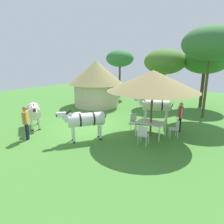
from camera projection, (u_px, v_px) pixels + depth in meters
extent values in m
plane|color=#468333|center=(94.00, 126.00, 11.68)|extent=(36.00, 36.00, 0.00)
cylinder|color=beige|center=(97.00, 95.00, 16.71)|extent=(3.67, 3.67, 1.82)
cone|color=#948A53|center=(96.00, 72.00, 16.24)|extent=(4.53, 4.53, 1.87)
cylinder|color=brown|center=(151.00, 114.00, 9.87)|extent=(0.10, 0.10, 2.31)
cone|color=olive|center=(153.00, 81.00, 9.45)|extent=(4.38, 4.38, 0.98)
cube|color=silver|center=(151.00, 123.00, 9.98)|extent=(1.37, 0.94, 0.04)
cylinder|color=silver|center=(143.00, 125.00, 10.72)|extent=(0.06, 0.06, 0.70)
cylinder|color=silver|center=(165.00, 130.00, 10.05)|extent=(0.06, 0.06, 0.70)
cylinder|color=silver|center=(136.00, 129.00, 10.10)|extent=(0.06, 0.06, 0.70)
cylinder|color=silver|center=(159.00, 134.00, 9.43)|extent=(0.06, 0.06, 0.70)
cube|color=silver|center=(143.00, 135.00, 9.08)|extent=(0.50, 0.49, 0.04)
cube|color=silver|center=(142.00, 132.00, 8.86)|extent=(0.44, 0.11, 0.45)
cylinder|color=silver|center=(141.00, 138.00, 9.38)|extent=(0.04, 0.04, 0.45)
cylinder|color=silver|center=(148.00, 139.00, 9.21)|extent=(0.04, 0.04, 0.45)
cylinder|color=silver|center=(138.00, 140.00, 9.07)|extent=(0.04, 0.04, 0.45)
cylinder|color=silver|center=(146.00, 142.00, 8.90)|extent=(0.04, 0.04, 0.45)
cube|color=silver|center=(174.00, 129.00, 9.93)|extent=(0.58, 0.59, 0.04)
cube|color=silver|center=(178.00, 124.00, 9.86)|extent=(0.25, 0.40, 0.45)
cylinder|color=silver|center=(170.00, 134.00, 9.83)|extent=(0.04, 0.04, 0.45)
cylinder|color=silver|center=(169.00, 131.00, 10.19)|extent=(0.04, 0.04, 0.45)
cylinder|color=silver|center=(178.00, 134.00, 9.79)|extent=(0.04, 0.04, 0.45)
cylinder|color=silver|center=(176.00, 132.00, 10.15)|extent=(0.04, 0.04, 0.45)
cube|color=silver|center=(136.00, 122.00, 10.94)|extent=(0.54, 0.55, 0.04)
cube|color=silver|center=(133.00, 117.00, 11.03)|extent=(0.18, 0.43, 0.45)
cylinder|color=silver|center=(140.00, 126.00, 10.96)|extent=(0.04, 0.04, 0.45)
cylinder|color=silver|center=(135.00, 128.00, 10.75)|extent=(0.04, 0.04, 0.45)
cylinder|color=silver|center=(136.00, 125.00, 11.24)|extent=(0.04, 0.04, 0.45)
cylinder|color=silver|center=(131.00, 126.00, 11.03)|extent=(0.04, 0.04, 0.45)
cylinder|color=black|center=(180.00, 125.00, 10.68)|extent=(0.12, 0.12, 0.79)
cylinder|color=black|center=(179.00, 124.00, 10.82)|extent=(0.12, 0.12, 0.79)
cube|color=#B1363E|center=(181.00, 112.00, 10.58)|extent=(0.38, 0.47, 0.56)
cylinder|color=tan|center=(182.00, 113.00, 10.34)|extent=(0.08, 0.08, 0.53)
cylinder|color=tan|center=(180.00, 111.00, 10.81)|extent=(0.08, 0.08, 0.53)
sphere|color=tan|center=(181.00, 105.00, 10.47)|extent=(0.21, 0.21, 0.21)
cylinder|color=black|center=(28.00, 131.00, 9.73)|extent=(0.12, 0.12, 0.83)
cylinder|color=black|center=(27.00, 132.00, 9.59)|extent=(0.12, 0.12, 0.83)
cube|color=gold|center=(26.00, 117.00, 9.48)|extent=(0.46, 0.47, 0.59)
cylinder|color=#9B6C4B|center=(27.00, 115.00, 9.72)|extent=(0.09, 0.09, 0.55)
cylinder|color=#9B6C4B|center=(24.00, 118.00, 9.23)|extent=(0.09, 0.09, 0.55)
sphere|color=#9B6C4B|center=(25.00, 108.00, 9.37)|extent=(0.22, 0.22, 0.22)
cube|color=#3A6EBA|center=(81.00, 120.00, 12.16)|extent=(0.68, 0.66, 0.03)
cube|color=silver|center=(78.00, 115.00, 12.31)|extent=(0.68, 0.66, 0.28)
cube|color=silver|center=(84.00, 121.00, 12.38)|extent=(0.59, 0.21, 0.22)
cube|color=silver|center=(77.00, 122.00, 12.08)|extent=(0.59, 0.21, 0.22)
cylinder|color=silver|center=(86.00, 119.00, 9.44)|extent=(1.48, 1.74, 0.62)
cylinder|color=black|center=(93.00, 119.00, 9.55)|extent=(0.56, 0.43, 0.63)
cylinder|color=black|center=(80.00, 120.00, 9.35)|extent=(0.56, 0.43, 0.63)
cylinder|color=silver|center=(68.00, 117.00, 9.14)|extent=(0.53, 0.59, 0.49)
cube|color=silver|center=(61.00, 115.00, 9.01)|extent=(0.38, 0.43, 0.20)
cube|color=black|center=(57.00, 116.00, 8.96)|extent=(0.17, 0.17, 0.12)
cube|color=black|center=(68.00, 113.00, 9.09)|extent=(0.24, 0.32, 0.28)
cylinder|color=silver|center=(74.00, 135.00, 9.25)|extent=(0.11, 0.11, 0.79)
cylinder|color=black|center=(74.00, 142.00, 9.34)|extent=(0.13, 0.13, 0.06)
cylinder|color=silver|center=(73.00, 132.00, 9.56)|extent=(0.11, 0.11, 0.79)
cylinder|color=black|center=(73.00, 139.00, 9.66)|extent=(0.13, 0.13, 0.06)
cylinder|color=silver|center=(100.00, 132.00, 9.64)|extent=(0.11, 0.11, 0.79)
cylinder|color=black|center=(101.00, 139.00, 9.74)|extent=(0.13, 0.13, 0.06)
cylinder|color=silver|center=(99.00, 129.00, 9.96)|extent=(0.11, 0.11, 0.79)
cylinder|color=black|center=(99.00, 136.00, 10.05)|extent=(0.13, 0.13, 0.06)
cylinder|color=black|center=(104.00, 120.00, 9.74)|extent=(0.18, 0.22, 0.53)
cylinder|color=silver|center=(156.00, 105.00, 12.38)|extent=(1.79, 1.28, 0.65)
cylinder|color=black|center=(162.00, 106.00, 12.32)|extent=(0.34, 0.64, 0.66)
cylinder|color=black|center=(151.00, 105.00, 12.44)|extent=(0.34, 0.64, 0.66)
cylinder|color=silver|center=(143.00, 102.00, 12.50)|extent=(0.61, 0.49, 0.50)
cube|color=silver|center=(139.00, 99.00, 12.52)|extent=(0.44, 0.33, 0.20)
cube|color=black|center=(136.00, 100.00, 12.56)|extent=(0.16, 0.16, 0.12)
cube|color=black|center=(143.00, 99.00, 12.45)|extent=(0.35, 0.19, 0.28)
cylinder|color=silver|center=(145.00, 115.00, 12.50)|extent=(0.11, 0.11, 0.78)
cylinder|color=black|center=(145.00, 121.00, 12.59)|extent=(0.13, 0.13, 0.06)
cylinder|color=silver|center=(146.00, 114.00, 12.84)|extent=(0.11, 0.11, 0.78)
cylinder|color=black|center=(146.00, 119.00, 12.93)|extent=(0.13, 0.13, 0.06)
cylinder|color=silver|center=(166.00, 117.00, 12.25)|extent=(0.11, 0.11, 0.78)
cylinder|color=black|center=(166.00, 122.00, 12.34)|extent=(0.13, 0.13, 0.06)
cylinder|color=silver|center=(166.00, 115.00, 12.58)|extent=(0.11, 0.11, 0.78)
cylinder|color=black|center=(166.00, 120.00, 12.68)|extent=(0.13, 0.13, 0.06)
cylinder|color=black|center=(171.00, 108.00, 12.23)|extent=(0.23, 0.14, 0.53)
cylinder|color=silver|center=(34.00, 111.00, 11.27)|extent=(1.61, 1.34, 0.69)
cylinder|color=black|center=(34.00, 110.00, 11.53)|extent=(0.43, 0.65, 0.70)
cylinder|color=black|center=(34.00, 112.00, 11.04)|extent=(0.43, 0.65, 0.70)
cylinder|color=silver|center=(34.00, 111.00, 10.58)|extent=(0.63, 0.54, 0.51)
cube|color=silver|center=(34.00, 109.00, 10.29)|extent=(0.44, 0.36, 0.20)
cube|color=black|center=(34.00, 110.00, 10.13)|extent=(0.16, 0.16, 0.12)
cube|color=black|center=(34.00, 107.00, 10.52)|extent=(0.34, 0.22, 0.28)
cylinder|color=silver|center=(39.00, 124.00, 11.01)|extent=(0.11, 0.11, 0.71)
cylinder|color=black|center=(40.00, 129.00, 11.09)|extent=(0.13, 0.13, 0.06)
cylinder|color=silver|center=(32.00, 124.00, 10.86)|extent=(0.11, 0.11, 0.71)
cylinder|color=black|center=(32.00, 130.00, 10.94)|extent=(0.13, 0.13, 0.06)
cylinder|color=silver|center=(38.00, 118.00, 11.99)|extent=(0.11, 0.11, 0.71)
cylinder|color=black|center=(38.00, 123.00, 12.08)|extent=(0.13, 0.13, 0.06)
cylinder|color=silver|center=(31.00, 119.00, 11.85)|extent=(0.11, 0.11, 0.71)
cylinder|color=black|center=(32.00, 124.00, 11.93)|extent=(0.13, 0.13, 0.06)
cylinder|color=black|center=(33.00, 110.00, 11.99)|extent=(0.23, 0.16, 0.53)
cylinder|color=#48441E|center=(206.00, 90.00, 12.97)|extent=(0.17, 0.17, 3.75)
ellipsoid|color=#316831|center=(211.00, 43.00, 12.25)|extent=(3.53, 3.53, 2.12)
cylinder|color=#434130|center=(163.00, 90.00, 16.66)|extent=(0.19, 0.19, 2.69)
ellipsoid|color=#467529|center=(165.00, 62.00, 16.09)|extent=(3.33, 3.33, 2.00)
cylinder|color=brown|center=(120.00, 82.00, 20.33)|extent=(0.20, 0.20, 3.13)
ellipsoid|color=#307239|center=(120.00, 58.00, 19.74)|extent=(2.73, 2.73, 1.64)
cylinder|color=#463026|center=(202.00, 90.00, 16.07)|extent=(0.26, 0.26, 2.76)
ellipsoid|color=#316D27|center=(205.00, 60.00, 15.48)|extent=(3.48, 3.48, 2.09)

